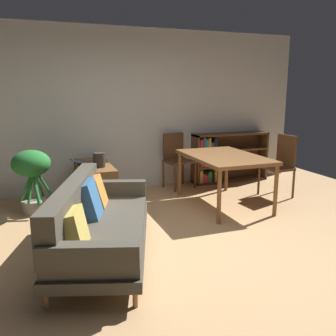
# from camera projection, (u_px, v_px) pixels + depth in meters

# --- Properties ---
(ground_plane) EXTENTS (8.16, 8.16, 0.00)m
(ground_plane) POSITION_uv_depth(u_px,v_px,m) (172.00, 250.00, 3.89)
(ground_plane) COLOR tan
(back_wall_panel) EXTENTS (6.80, 0.10, 2.70)m
(back_wall_panel) POSITION_uv_depth(u_px,v_px,m) (116.00, 110.00, 6.09)
(back_wall_panel) COLOR silver
(back_wall_panel) RESTS_ON ground_plane
(fabric_couch) EXTENTS (1.42, 2.24, 0.78)m
(fabric_couch) POSITION_uv_depth(u_px,v_px,m) (96.00, 220.00, 3.74)
(fabric_couch) COLOR olive
(fabric_couch) RESTS_ON ground_plane
(media_console) EXTENTS (0.48, 1.15, 0.61)m
(media_console) POSITION_uv_depth(u_px,v_px,m) (95.00, 184.00, 5.41)
(media_console) COLOR brown
(media_console) RESTS_ON ground_plane
(open_laptop) EXTENTS (0.50, 0.35, 0.08)m
(open_laptop) POSITION_uv_depth(u_px,v_px,m) (89.00, 162.00, 5.38)
(open_laptop) COLOR #333338
(open_laptop) RESTS_ON media_console
(desk_speaker) EXTENTS (0.17, 0.17, 0.21)m
(desk_speaker) POSITION_uv_depth(u_px,v_px,m) (99.00, 160.00, 5.13)
(desk_speaker) COLOR #2D2823
(desk_speaker) RESTS_ON media_console
(potted_floor_plant) EXTENTS (0.53, 0.53, 0.89)m
(potted_floor_plant) POSITION_uv_depth(u_px,v_px,m) (32.00, 171.00, 4.96)
(potted_floor_plant) COLOR #9E9389
(potted_floor_plant) RESTS_ON ground_plane
(dining_table) EXTENTS (0.96, 1.47, 0.75)m
(dining_table) POSITION_uv_depth(u_px,v_px,m) (224.00, 160.00, 5.30)
(dining_table) COLOR brown
(dining_table) RESTS_ON ground_plane
(dining_chair_near) EXTENTS (0.43, 0.48, 0.99)m
(dining_chair_near) POSITION_uv_depth(u_px,v_px,m) (281.00, 162.00, 5.79)
(dining_chair_near) COLOR #56351E
(dining_chair_near) RESTS_ON ground_plane
(dining_chair_far) EXTENTS (0.54, 0.50, 0.95)m
(dining_chair_far) POSITION_uv_depth(u_px,v_px,m) (177.00, 157.00, 6.33)
(dining_chair_far) COLOR #56351E
(dining_chair_far) RESTS_ON ground_plane
(bookshelf) EXTENTS (1.46, 0.32, 0.91)m
(bookshelf) POSITION_uv_depth(u_px,v_px,m) (223.00, 157.00, 6.76)
(bookshelf) COLOR #56351E
(bookshelf) RESTS_ON ground_plane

